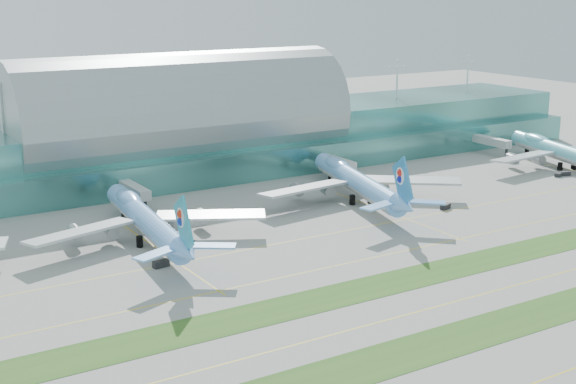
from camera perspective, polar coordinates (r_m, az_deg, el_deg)
ground at (r=186.07m, az=9.01°, el=-6.27°), size 700.00×700.00×0.00m
terminal at (r=288.58m, az=-7.76°, el=4.10°), size 340.00×69.10×36.00m
grass_strip_near at (r=167.55m, az=15.31°, el=-9.00°), size 420.00×12.00×0.08m
grass_strip_far at (r=187.47m, az=8.61°, el=-6.08°), size 420.00×12.00×0.08m
taxiline_b at (r=176.50m, az=11.99°, el=-7.58°), size 420.00×0.35×0.01m
taxiline_c at (r=199.15m, az=5.63°, el=-4.76°), size 420.00×0.35×0.01m
taxiline_d at (r=216.09m, az=2.10°, el=-3.15°), size 420.00×0.35×0.01m
airliner_b at (r=213.43m, az=-10.12°, el=-1.85°), size 64.22×73.29×20.17m
airliner_c at (r=251.18m, az=4.89°, el=0.83°), size 64.68×74.74×20.89m
airliner_d at (r=313.46m, az=18.86°, el=2.78°), size 61.75×71.46×20.04m
gse_c at (r=194.77m, az=-9.02°, el=-5.06°), size 4.09×2.17×1.66m
gse_d at (r=208.68m, az=-7.18°, el=-3.68°), size 4.13×2.90×1.56m
gse_e at (r=244.22m, az=7.26°, el=-0.99°), size 4.15×2.42×1.63m
gse_f at (r=246.44m, az=11.13°, el=-1.01°), size 3.98×2.88×1.59m
gse_g at (r=299.07m, az=18.69°, el=1.18°), size 3.67×2.82×1.35m
gse_h at (r=301.18m, az=19.09°, el=1.25°), size 4.14×2.85×1.48m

